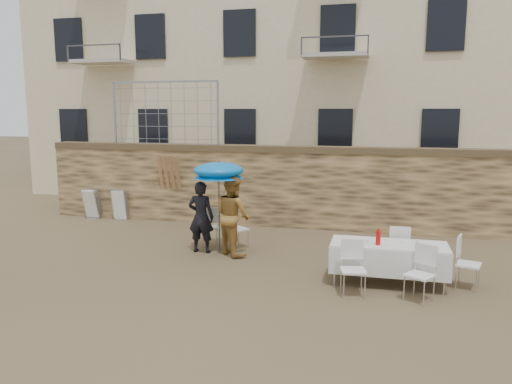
% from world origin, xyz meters
% --- Properties ---
extents(ground, '(80.00, 80.00, 0.00)m').
position_xyz_m(ground, '(0.00, 0.00, 0.00)').
color(ground, brown).
rests_on(ground, ground).
extents(stone_wall, '(13.00, 0.50, 2.20)m').
position_xyz_m(stone_wall, '(0.00, 5.00, 1.10)').
color(stone_wall, olive).
rests_on(stone_wall, ground).
extents(apartment_building, '(20.00, 8.00, 15.00)m').
position_xyz_m(apartment_building, '(0.00, 12.00, 7.50)').
color(apartment_building, beige).
rests_on(apartment_building, ground).
extents(chain_link_fence, '(3.20, 0.06, 1.80)m').
position_xyz_m(chain_link_fence, '(-3.00, 5.00, 3.10)').
color(chain_link_fence, gray).
rests_on(chain_link_fence, stone_wall).
extents(man_suit, '(0.60, 0.39, 1.63)m').
position_xyz_m(man_suit, '(-0.82, 1.97, 0.82)').
color(man_suit, black).
rests_on(man_suit, ground).
extents(woman_dress, '(1.10, 1.08, 1.79)m').
position_xyz_m(woman_dress, '(-0.07, 1.97, 0.89)').
color(woman_dress, gold).
rests_on(woman_dress, ground).
extents(umbrella, '(1.17, 1.17, 1.93)m').
position_xyz_m(umbrella, '(-0.42, 2.07, 1.81)').
color(umbrella, '#3F3F44').
rests_on(umbrella, ground).
extents(couple_chair_left, '(0.62, 0.62, 0.96)m').
position_xyz_m(couple_chair_left, '(-0.82, 2.52, 0.48)').
color(couple_chair_left, white).
rests_on(couple_chair_left, ground).
extents(couple_chair_right, '(0.67, 0.67, 0.96)m').
position_xyz_m(couple_chair_right, '(-0.12, 2.52, 0.48)').
color(couple_chair_right, white).
rests_on(couple_chair_right, ground).
extents(banquet_table, '(2.10, 0.85, 0.78)m').
position_xyz_m(banquet_table, '(3.28, 0.81, 0.73)').
color(banquet_table, silver).
rests_on(banquet_table, ground).
extents(soda_bottle, '(0.09, 0.09, 0.26)m').
position_xyz_m(soda_bottle, '(3.08, 0.66, 0.91)').
color(soda_bottle, red).
rests_on(soda_bottle, banquet_table).
extents(table_chair_front_left, '(0.57, 0.57, 0.96)m').
position_xyz_m(table_chair_front_left, '(2.68, 0.06, 0.48)').
color(table_chair_front_left, white).
rests_on(table_chair_front_left, ground).
extents(table_chair_front_right, '(0.66, 0.66, 0.96)m').
position_xyz_m(table_chair_front_right, '(3.78, 0.06, 0.48)').
color(table_chair_front_right, white).
rests_on(table_chair_front_right, ground).
extents(table_chair_back, '(0.51, 0.51, 0.96)m').
position_xyz_m(table_chair_back, '(3.48, 1.61, 0.48)').
color(table_chair_back, white).
rests_on(table_chair_back, ground).
extents(table_chair_side, '(0.59, 0.59, 0.96)m').
position_xyz_m(table_chair_side, '(4.68, 0.91, 0.48)').
color(table_chair_side, white).
rests_on(table_chair_side, ground).
extents(chair_stack_left, '(0.46, 0.40, 0.92)m').
position_xyz_m(chair_stack_left, '(-5.23, 4.68, 0.46)').
color(chair_stack_left, white).
rests_on(chair_stack_left, ground).
extents(chair_stack_right, '(0.46, 0.32, 0.92)m').
position_xyz_m(chair_stack_right, '(-4.33, 4.68, 0.46)').
color(chair_stack_right, white).
rests_on(chair_stack_right, ground).
extents(wood_planks, '(0.70, 0.20, 2.00)m').
position_xyz_m(wood_planks, '(-2.73, 4.75, 1.00)').
color(wood_planks, '#A37749').
rests_on(wood_planks, ground).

